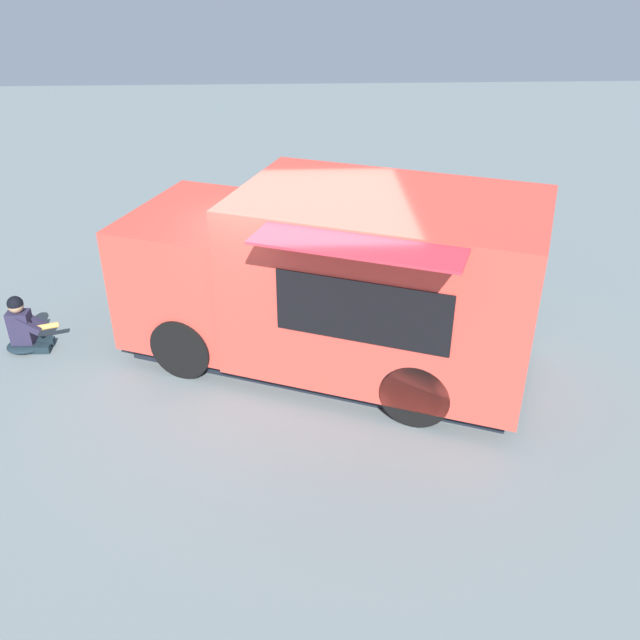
% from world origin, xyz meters
% --- Properties ---
extents(ground_plane, '(40.00, 40.00, 0.00)m').
position_xyz_m(ground_plane, '(0.00, 0.00, 0.00)').
color(ground_plane, slate).
extents(food_truck, '(4.34, 5.82, 2.45)m').
position_xyz_m(food_truck, '(-0.34, 0.44, 1.17)').
color(food_truck, '#DA4337').
rests_on(food_truck, ground_plane).
extents(person_customer, '(0.45, 0.78, 0.85)m').
position_xyz_m(person_customer, '(-0.79, -3.95, 0.33)').
color(person_customer, '#16242C').
rests_on(person_customer, ground_plane).
extents(planter_flowering_near, '(0.44, 0.44, 0.64)m').
position_xyz_m(planter_flowering_near, '(-4.75, 3.64, 0.34)').
color(planter_flowering_near, '#BA7458').
rests_on(planter_flowering_near, ground_plane).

